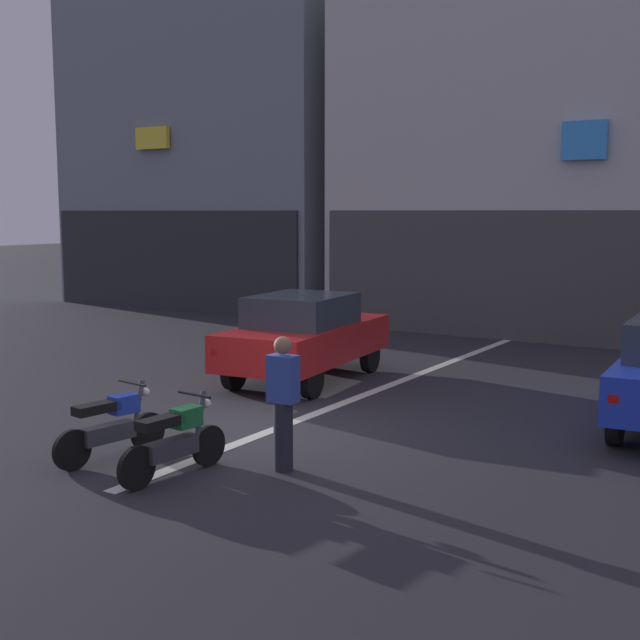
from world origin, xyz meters
TOP-DOWN VIEW (x-y plane):
  - ground_plane at (0.00, 0.00)m, footprint 120.00×120.00m
  - lane_centre_line at (0.00, 6.00)m, footprint 0.20×18.00m
  - building_corner_left at (-11.34, 14.23)m, footprint 10.31×7.76m
  - building_mid_block at (0.05, 14.24)m, footprint 10.91×8.07m
  - car_red_crossing_near at (-1.55, 3.41)m, footprint 2.20×4.27m
  - motorcycle_blue_row_leftmost at (-0.89, -2.08)m, footprint 0.55×1.66m
  - motorcycle_green_row_left_mid at (0.26, -2.17)m, footprint 0.55×1.67m
  - person_by_motorcycles at (1.20, -1.27)m, footprint 0.37×0.24m

SIDE VIEW (x-z plane):
  - ground_plane at x=0.00m, z-range 0.00..0.00m
  - lane_centre_line at x=0.00m, z-range 0.00..0.01m
  - motorcycle_blue_row_leftmost at x=-0.89m, z-range -0.03..0.95m
  - motorcycle_green_row_left_mid at x=0.26m, z-range -0.03..0.95m
  - person_by_motorcycles at x=1.20m, z-range 0.02..1.69m
  - car_red_crossing_near at x=-1.55m, z-range 0.07..1.71m
  - building_corner_left at x=-11.34m, z-range -0.01..10.41m
  - building_mid_block at x=0.05m, z-range -0.01..13.23m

